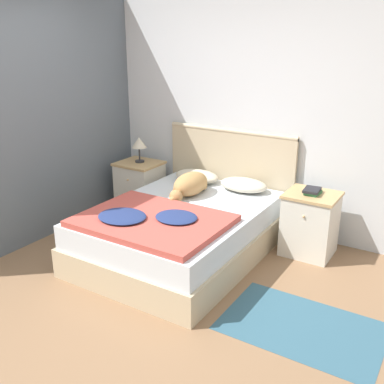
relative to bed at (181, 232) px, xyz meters
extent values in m
plane|color=#896647|center=(-0.01, -1.03, -0.25)|extent=(16.00, 16.00, 0.00)
cube|color=silver|center=(-0.01, 1.10, 1.03)|extent=(9.00, 0.06, 2.55)
cube|color=slate|center=(-1.52, 0.02, 1.03)|extent=(0.06, 3.10, 2.55)
cube|color=#C6B28E|center=(0.00, 0.00, -0.11)|extent=(1.48, 2.00, 0.28)
cube|color=silver|center=(0.00, 0.00, 0.14)|extent=(1.42, 1.94, 0.23)
cube|color=#C6B28E|center=(0.00, 1.02, 0.29)|extent=(1.56, 0.04, 1.08)
cylinder|color=#C6B28E|center=(0.00, 1.02, 0.83)|extent=(1.56, 0.06, 0.06)
cube|color=silver|center=(-1.07, 0.70, 0.06)|extent=(0.48, 0.44, 0.61)
cube|color=tan|center=(-1.07, 0.70, 0.38)|extent=(0.50, 0.46, 0.03)
sphere|color=tan|center=(-1.07, 0.48, 0.23)|extent=(0.02, 0.02, 0.02)
cube|color=silver|center=(1.07, 0.70, 0.06)|extent=(0.48, 0.44, 0.61)
cube|color=tan|center=(1.07, 0.70, 0.38)|extent=(0.50, 0.46, 0.03)
sphere|color=tan|center=(1.07, 0.48, 0.23)|extent=(0.02, 0.02, 0.02)
ellipsoid|color=beige|center=(-0.29, 0.77, 0.32)|extent=(0.53, 0.35, 0.13)
ellipsoid|color=beige|center=(0.29, 0.77, 0.32)|extent=(0.53, 0.35, 0.13)
cube|color=#BC4C42|center=(0.00, -0.46, 0.28)|extent=(1.28, 0.97, 0.05)
ellipsoid|color=navy|center=(-0.22, -0.61, 0.33)|extent=(0.45, 0.39, 0.05)
ellipsoid|color=navy|center=(0.19, -0.37, 0.33)|extent=(0.38, 0.34, 0.04)
ellipsoid|color=tan|center=(-0.12, 0.36, 0.38)|extent=(0.28, 0.49, 0.24)
sphere|color=tan|center=(-0.12, 0.09, 0.32)|extent=(0.14, 0.14, 0.14)
ellipsoid|color=tan|center=(-0.12, 0.03, 0.31)|extent=(0.06, 0.07, 0.05)
cone|color=tan|center=(-0.16, 0.10, 0.37)|extent=(0.04, 0.04, 0.05)
cone|color=tan|center=(-0.08, 0.10, 0.37)|extent=(0.04, 0.04, 0.05)
ellipsoid|color=tan|center=(-0.08, 0.57, 0.31)|extent=(0.16, 0.22, 0.09)
cube|color=#337547|center=(1.07, 0.69, 0.40)|extent=(0.14, 0.18, 0.03)
cube|color=#232328|center=(1.06, 0.69, 0.43)|extent=(0.16, 0.21, 0.02)
cylinder|color=#2D2D33|center=(-1.07, 0.72, 0.40)|extent=(0.11, 0.11, 0.02)
cylinder|color=#2D2D33|center=(-1.07, 0.72, 0.49)|extent=(0.02, 0.02, 0.16)
cone|color=beige|center=(-1.07, 0.72, 0.63)|extent=(0.18, 0.18, 0.12)
cube|color=#335B70|center=(1.44, -0.52, -0.25)|extent=(1.18, 0.79, 0.00)
camera|label=1|loc=(2.25, -3.40, 1.85)|focal=42.00mm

